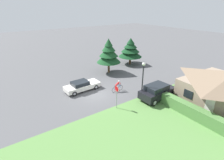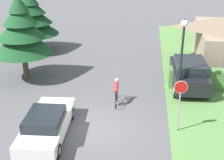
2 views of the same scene
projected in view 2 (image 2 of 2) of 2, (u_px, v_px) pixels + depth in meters
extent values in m
plane|color=#515154|center=(94.00, 129.00, 15.56)|extent=(140.00, 140.00, 0.00)
cube|color=silver|center=(47.00, 125.00, 14.83)|extent=(2.04, 4.80, 0.58)
cube|color=black|center=(45.00, 119.00, 14.34)|extent=(1.71, 2.16, 0.48)
cylinder|color=black|center=(40.00, 112.00, 16.46)|extent=(0.25, 0.63, 0.62)
cylinder|color=#ADADB2|center=(40.00, 112.00, 16.46)|extent=(0.25, 0.37, 0.36)
cylinder|color=black|center=(71.00, 114.00, 16.35)|extent=(0.25, 0.63, 0.62)
cylinder|color=#ADADB2|center=(71.00, 114.00, 16.35)|extent=(0.25, 0.37, 0.36)
cylinder|color=black|center=(19.00, 149.00, 13.52)|extent=(0.25, 0.63, 0.62)
cylinder|color=#ADADB2|center=(19.00, 149.00, 13.52)|extent=(0.25, 0.37, 0.36)
cylinder|color=black|center=(57.00, 151.00, 13.41)|extent=(0.25, 0.63, 0.62)
cylinder|color=#ADADB2|center=(57.00, 151.00, 13.41)|extent=(0.25, 0.37, 0.36)
torus|color=black|center=(116.00, 102.00, 17.46)|extent=(0.06, 0.73, 0.73)
torus|color=black|center=(117.00, 94.00, 18.42)|extent=(0.06, 0.73, 0.73)
cylinder|color=#1E66B2|center=(116.00, 97.00, 17.63)|extent=(0.04, 0.18, 0.59)
cylinder|color=#1E66B2|center=(117.00, 94.00, 17.98)|extent=(0.06, 0.65, 0.64)
cylinder|color=#1E66B2|center=(116.00, 90.00, 17.80)|extent=(0.06, 0.78, 0.06)
cylinder|color=#1E66B2|center=(116.00, 102.00, 17.64)|extent=(0.05, 0.35, 0.15)
cylinder|color=#1E66B2|center=(116.00, 98.00, 17.45)|extent=(0.04, 0.22, 0.48)
cylinder|color=#1E66B2|center=(117.00, 91.00, 18.28)|extent=(0.04, 0.12, 0.50)
cylinder|color=black|center=(117.00, 87.00, 18.15)|extent=(0.44, 0.04, 0.02)
ellipsoid|color=black|center=(116.00, 93.00, 17.44)|extent=(0.09, 0.20, 0.05)
cylinder|color=#262D4C|center=(116.00, 96.00, 17.51)|extent=(0.12, 0.26, 0.50)
cylinder|color=#262D4C|center=(116.00, 96.00, 17.69)|extent=(0.12, 0.26, 0.65)
cylinder|color=beige|center=(116.00, 102.00, 17.73)|extent=(0.08, 0.08, 0.30)
cylinder|color=beige|center=(117.00, 102.00, 17.91)|extent=(0.17, 0.08, 0.21)
cylinder|color=red|center=(116.00, 87.00, 17.62)|extent=(0.24, 0.70, 0.54)
cylinder|color=red|center=(117.00, 86.00, 17.86)|extent=(0.08, 0.26, 0.36)
cylinder|color=red|center=(117.00, 84.00, 18.11)|extent=(0.08, 0.26, 0.36)
sphere|color=beige|center=(117.00, 80.00, 17.76)|extent=(0.19, 0.19, 0.19)
ellipsoid|color=white|center=(117.00, 79.00, 17.74)|extent=(0.22, 0.18, 0.12)
cube|color=black|center=(189.00, 75.00, 19.83)|extent=(2.18, 4.61, 0.92)
cube|color=black|center=(190.00, 65.00, 19.32)|extent=(1.88, 2.73, 0.59)
cylinder|color=black|center=(171.00, 72.00, 21.48)|extent=(0.27, 0.82, 0.81)
cylinder|color=#ADADB2|center=(171.00, 72.00, 21.48)|extent=(0.27, 0.48, 0.47)
cylinder|color=black|center=(199.00, 73.00, 21.34)|extent=(0.27, 0.82, 0.81)
cylinder|color=#ADADB2|center=(199.00, 73.00, 21.34)|extent=(0.27, 0.48, 0.47)
cylinder|color=black|center=(176.00, 91.00, 18.65)|extent=(0.27, 0.82, 0.81)
cylinder|color=#ADADB2|center=(176.00, 91.00, 18.65)|extent=(0.27, 0.48, 0.47)
cylinder|color=black|center=(207.00, 92.00, 18.51)|extent=(0.27, 0.82, 0.81)
cylinder|color=#ADADB2|center=(207.00, 92.00, 18.51)|extent=(0.27, 0.48, 0.47)
cylinder|color=gray|center=(179.00, 112.00, 15.01)|extent=(0.07, 0.07, 2.11)
cylinder|color=red|center=(181.00, 87.00, 14.49)|extent=(0.60, 0.07, 0.60)
cylinder|color=silver|center=(181.00, 87.00, 14.49)|extent=(0.64, 0.07, 0.64)
cylinder|color=black|center=(181.00, 65.00, 17.68)|extent=(0.13, 0.13, 4.39)
sphere|color=white|center=(185.00, 23.00, 16.73)|extent=(0.40, 0.40, 0.40)
cone|color=black|center=(185.00, 20.00, 16.65)|extent=(0.24, 0.24, 0.16)
cylinder|color=#4C3823|center=(25.00, 66.00, 21.12)|extent=(0.37, 0.37, 1.83)
cone|color=#194723|center=(22.00, 39.00, 20.38)|extent=(3.93, 3.93, 1.86)
cone|color=#194723|center=(21.00, 26.00, 20.02)|extent=(3.07, 3.07, 1.64)
cone|color=#194723|center=(19.00, 13.00, 19.70)|extent=(2.20, 2.20, 1.42)
cone|color=#194723|center=(18.00, 3.00, 19.44)|extent=(1.34, 1.34, 1.19)
cylinder|color=#4C3823|center=(34.00, 42.00, 26.78)|extent=(0.40, 0.40, 1.48)
cone|color=#143D1E|center=(32.00, 24.00, 26.15)|extent=(4.41, 4.41, 1.69)
cone|color=#143D1E|center=(31.00, 14.00, 25.82)|extent=(3.44, 3.44, 1.49)
cone|color=#143D1E|center=(30.00, 5.00, 25.53)|extent=(2.47, 2.47, 1.28)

